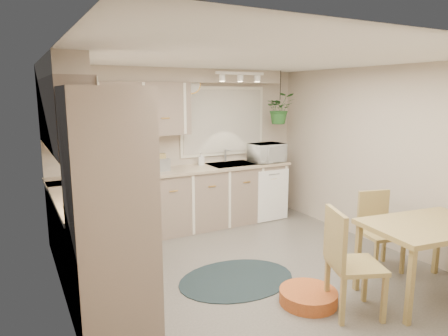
{
  "coord_description": "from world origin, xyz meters",
  "views": [
    {
      "loc": [
        -2.36,
        -3.6,
        2.04
      ],
      "look_at": [
        -0.11,
        0.55,
        1.16
      ],
      "focal_mm": 32.0,
      "sensor_mm": 36.0,
      "label": 1
    }
  ],
  "objects": [
    {
      "name": "soffit_left",
      "position": [
        -1.85,
        1.0,
        2.3
      ],
      "size": [
        0.3,
        2.0,
        0.2
      ],
      "primitive_type": "cube",
      "color": "#BCAD9B",
      "rests_on": "wall_left"
    },
    {
      "name": "dishwasher_front",
      "position": [
        1.3,
        1.49,
        0.42
      ],
      "size": [
        0.58,
        0.02,
        0.83
      ],
      "primitive_type": "cube",
      "color": "white",
      "rests_on": "base_cab_back"
    },
    {
      "name": "counter_left",
      "position": [
        -1.69,
        0.88,
        0.92
      ],
      "size": [
        0.64,
        1.89,
        0.04
      ],
      "primitive_type": "cube",
      "color": "tan",
      "rests_on": "base_cab_left"
    },
    {
      "name": "wall_front",
      "position": [
        0.0,
        -2.1,
        1.2
      ],
      "size": [
        4.0,
        0.04,
        2.4
      ],
      "primitive_type": "cube",
      "color": "#BCAD9B",
      "rests_on": "floor"
    },
    {
      "name": "base_cab_back",
      "position": [
        -0.2,
        1.8,
        0.45
      ],
      "size": [
        3.6,
        0.6,
        0.9
      ],
      "primitive_type": "cube",
      "color": "gray",
      "rests_on": "floor"
    },
    {
      "name": "wall_clock",
      "position": [
        0.15,
        2.07,
        2.18
      ],
      "size": [
        0.3,
        0.03,
        0.3
      ],
      "primitive_type": "cylinder",
      "rotation": [
        1.57,
        0.0,
        0.0
      ],
      "color": "#E9B552",
      "rests_on": "wall_back"
    },
    {
      "name": "oven_stack",
      "position": [
        -1.68,
        -0.38,
        1.05
      ],
      "size": [
        0.65,
        0.65,
        2.1
      ],
      "primitive_type": "cube",
      "color": "gray",
      "rests_on": "floor"
    },
    {
      "name": "coffee_maker",
      "position": [
        -1.14,
        1.8,
        1.1
      ],
      "size": [
        0.23,
        0.25,
        0.31
      ],
      "primitive_type": "cube",
      "rotation": [
        0.0,
        0.0,
        -0.26
      ],
      "color": "black",
      "rests_on": "counter_back"
    },
    {
      "name": "knife_block",
      "position": [
        -0.44,
        1.85,
        1.06
      ],
      "size": [
        0.13,
        0.13,
        0.24
      ],
      "primitive_type": "cube",
      "rotation": [
        0.0,
        0.0,
        -0.14
      ],
      "color": "tan",
      "rests_on": "counter_back"
    },
    {
      "name": "counter_back",
      "position": [
        -0.2,
        1.79,
        0.92
      ],
      "size": [
        3.64,
        0.64,
        0.04
      ],
      "primitive_type": "cube",
      "color": "tan",
      "rests_on": "base_cab_back"
    },
    {
      "name": "wall_back",
      "position": [
        0.0,
        2.1,
        1.2
      ],
      "size": [
        4.0,
        0.04,
        2.4
      ],
      "primitive_type": "cube",
      "color": "#BCAD9B",
      "rests_on": "floor"
    },
    {
      "name": "track_light_bar",
      "position": [
        0.7,
        1.55,
        2.33
      ],
      "size": [
        0.8,
        0.04,
        0.04
      ],
      "primitive_type": "cube",
      "color": "white",
      "rests_on": "ceiling"
    },
    {
      "name": "window_frame",
      "position": [
        0.7,
        2.08,
        1.6
      ],
      "size": [
        1.5,
        0.02,
        1.1
      ],
      "primitive_type": "cube",
      "color": "silver",
      "rests_on": "wall_back"
    },
    {
      "name": "soffit_back",
      "position": [
        -0.2,
        1.95,
        2.3
      ],
      "size": [
        3.6,
        0.3,
        0.2
      ],
      "primitive_type": "cube",
      "color": "#BCAD9B",
      "rests_on": "wall_back"
    },
    {
      "name": "cooktop",
      "position": [
        -1.68,
        0.3,
        0.94
      ],
      "size": [
        0.52,
        0.58,
        0.02
      ],
      "primitive_type": "cube",
      "color": "white",
      "rests_on": "counter_left"
    },
    {
      "name": "toaster",
      "position": [
        -0.49,
        1.82,
        1.03
      ],
      "size": [
        0.3,
        0.19,
        0.18
      ],
      "primitive_type": "cube",
      "rotation": [
        0.0,
        0.0,
        0.07
      ],
      "color": "#9FA2A6",
      "rests_on": "counter_back"
    },
    {
      "name": "base_cab_left",
      "position": [
        -1.7,
        0.88,
        0.45
      ],
      "size": [
        0.6,
        1.85,
        0.9
      ],
      "primitive_type": "cube",
      "color": "gray",
      "rests_on": "floor"
    },
    {
      "name": "window_blinds",
      "position": [
        0.7,
        2.07,
        1.6
      ],
      "size": [
        1.4,
        0.02,
        1.0
      ],
      "primitive_type": "cube",
      "color": "silver",
      "rests_on": "wall_back"
    },
    {
      "name": "chair_back",
      "position": [
        1.36,
        -0.58,
        0.45
      ],
      "size": [
        0.52,
        0.52,
        0.91
      ],
      "primitive_type": "cube",
      "rotation": [
        0.0,
        0.0,
        2.88
      ],
      "color": "tan",
      "rests_on": "floor"
    },
    {
      "name": "chair_left",
      "position": [
        0.37,
        -1.14,
        0.5
      ],
      "size": [
        0.62,
        0.62,
        1.01
      ],
      "primitive_type": "cube",
      "rotation": [
        0.0,
        0.0,
        -1.96
      ],
      "color": "tan",
      "rests_on": "floor"
    },
    {
      "name": "sink",
      "position": [
        0.7,
        1.8,
        0.9
      ],
      "size": [
        0.7,
        0.48,
        0.1
      ],
      "primitive_type": "cube",
      "color": "#9FA2A6",
      "rests_on": "counter_back"
    },
    {
      "name": "wall_left",
      "position": [
        -2.0,
        0.0,
        1.2
      ],
      "size": [
        0.04,
        4.2,
        2.4
      ],
      "primitive_type": "cube",
      "color": "#BCAD9B",
      "rests_on": "floor"
    },
    {
      "name": "braided_rug",
      "position": [
        -0.26,
        -0.03,
        0.01
      ],
      "size": [
        1.36,
        1.04,
        0.01
      ],
      "primitive_type": "ellipsoid",
      "rotation": [
        0.0,
        0.0,
        -0.03
      ],
      "color": "black",
      "rests_on": "floor"
    },
    {
      "name": "floor",
      "position": [
        0.0,
        0.0,
        0.0
      ],
      "size": [
        4.2,
        4.2,
        0.0
      ],
      "primitive_type": "plane",
      "color": "slate",
      "rests_on": "ground"
    },
    {
      "name": "wall_right",
      "position": [
        2.0,
        0.0,
        1.2
      ],
      "size": [
        0.04,
        4.2,
        2.4
      ],
      "primitive_type": "cube",
      "color": "#BCAD9B",
      "rests_on": "floor"
    },
    {
      "name": "microwave",
      "position": [
        1.31,
        1.7,
        1.13
      ],
      "size": [
        0.58,
        0.36,
        0.37
      ],
      "primitive_type": "imported",
      "rotation": [
        0.0,
        0.0,
        0.11
      ],
      "color": "white",
      "rests_on": "counter_back"
    },
    {
      "name": "upper_cab_left",
      "position": [
        -1.82,
        1.0,
        1.83
      ],
      "size": [
        0.35,
        2.0,
        0.75
      ],
      "primitive_type": "cube",
      "color": "gray",
      "rests_on": "wall_left"
    },
    {
      "name": "wall_oven_face",
      "position": [
        -1.35,
        -0.38,
        1.05
      ],
      "size": [
        0.02,
        0.56,
        0.58
      ],
      "primitive_type": "cube",
      "color": "white",
      "rests_on": "oven_stack"
    },
    {
      "name": "upper_cab_back",
      "position": [
        -1.0,
        1.93,
        1.83
      ],
      "size": [
        2.0,
        0.35,
        0.75
      ],
      "primitive_type": "cube",
      "color": "gray",
      "rests_on": "wall_back"
    },
    {
      "name": "range_hood",
      "position": [
        -1.7,
        0.3,
        1.4
      ],
      "size": [
        0.4,
        0.6,
        0.14
      ],
      "primitive_type": "cube",
      "color": "white",
      "rests_on": "upper_cab_left"
    },
    {
      "name": "pet_bed",
      "position": [
        0.11,
        -0.8,
        0.07
      ],
      "size": [
        0.73,
        0.73,
        0.13
      ],
      "primitive_type": "cylinder",
      "rotation": [
        0.0,
        0.0,
        -0.33
      ],
      "color": "#C25B26",
      "rests_on": "floor"
    },
    {
      "name": "hanging_plant",
      "position": [
        1.54,
        1.7,
        1.74
      ],
      "size": [
        0.6,
        0.63,
        0.39
      ],
      "primitive_type": "imported",
      "rotation": [
        0.0,
        0.0,
        -0.39
      ],
      "color": "#275D25",
      "rests_on": "ceiling"
    },
    {
      "name": "dining_table",
      "position": [
        1.24,
        -1.24,
        0.39
      ],
      "size": [
        1.33,
        0.98,
        0.77
      ],
      "primitive_type": "cube",
      "rotation": [
        0.0,
        0.0,
        -0.13
      ],
      "color": "tan",
      "rests_on": "floor"
    },
    {
      "name": "ceiling",
      "position": [
        0.0,
        0.0,
        2.4
      ],
      "size": [
        4.2,
        4.2,
        0.0
      ],
      "primitive_type": "plane",
      "color": "white",
      "rests_on": "wall_back"
    },
    {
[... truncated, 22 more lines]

